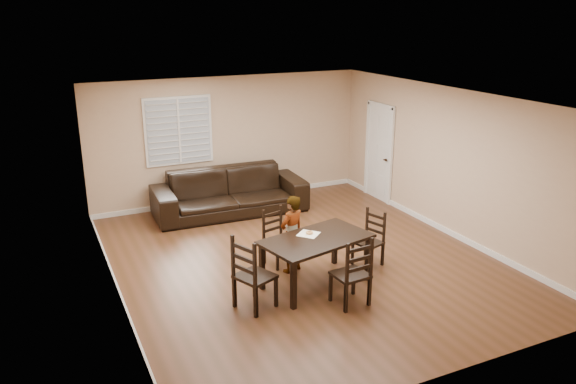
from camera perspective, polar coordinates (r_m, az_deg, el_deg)
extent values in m
plane|color=#56311D|center=(9.49, 1.42, -6.89)|extent=(7.00, 7.00, 0.00)
cube|color=tan|center=(12.13, -5.97, 5.31)|extent=(6.00, 0.04, 2.70)
cube|color=tan|center=(6.29, 16.06, -7.58)|extent=(6.00, 0.04, 2.70)
cube|color=tan|center=(8.18, -17.66, -1.74)|extent=(0.04, 7.00, 2.70)
cube|color=tan|center=(10.65, 16.09, 2.91)|extent=(0.04, 7.00, 2.70)
cube|color=white|center=(8.71, 1.56, 9.45)|extent=(6.00, 7.00, 0.04)
cube|color=white|center=(11.72, -11.04, 6.12)|extent=(1.40, 0.08, 1.40)
cube|color=white|center=(12.39, 9.23, 3.89)|extent=(0.06, 0.94, 2.05)
cylinder|color=#332114|center=(12.15, 9.89, 3.21)|extent=(0.06, 0.06, 0.02)
cube|color=white|center=(12.47, -5.76, -0.55)|extent=(6.00, 0.03, 0.10)
cube|color=white|center=(8.69, -16.75, -9.83)|extent=(0.03, 7.00, 0.10)
cube|color=white|center=(11.03, 15.45, -3.63)|extent=(0.03, 7.00, 0.10)
cube|color=black|center=(8.40, 2.89, -4.82)|extent=(1.79, 1.25, 0.05)
cube|color=black|center=(7.87, 0.57, -9.49)|extent=(0.08, 0.08, 0.72)
cube|color=black|center=(8.77, 8.13, -6.68)|extent=(0.08, 0.08, 0.72)
cube|color=black|center=(8.41, -2.66, -7.62)|extent=(0.08, 0.08, 0.72)
cube|color=black|center=(9.26, 4.77, -5.19)|extent=(0.08, 0.08, 0.72)
cube|color=black|center=(9.18, -0.88, -5.02)|extent=(0.51, 0.49, 0.04)
cube|color=black|center=(9.29, -1.59, -4.32)|extent=(0.42, 0.15, 0.94)
cube|color=black|center=(9.04, -1.08, -6.86)|extent=(0.05, 0.05, 0.38)
cube|color=black|center=(9.26, 0.67, -6.24)|extent=(0.05, 0.05, 0.38)
cube|color=black|center=(9.28, -2.42, -6.19)|extent=(0.05, 0.05, 0.38)
cube|color=black|center=(9.49, -0.68, -5.61)|extent=(0.05, 0.05, 0.38)
cube|color=black|center=(8.03, 6.35, -8.34)|extent=(0.50, 0.47, 0.04)
cube|color=black|center=(7.85, 7.21, -8.41)|extent=(0.47, 0.08, 1.04)
cube|color=black|center=(8.37, 6.68, -8.97)|extent=(0.04, 0.04, 0.42)
cube|color=black|center=(8.16, 4.35, -9.64)|extent=(0.04, 0.04, 0.42)
cube|color=black|center=(8.11, 8.25, -9.98)|extent=(0.04, 0.04, 0.42)
cube|color=black|center=(7.89, 5.88, -10.71)|extent=(0.04, 0.04, 0.42)
cube|color=black|center=(7.89, -3.37, -8.55)|extent=(0.61, 0.63, 0.04)
cube|color=black|center=(7.73, -4.49, -8.55)|extent=(0.23, 0.47, 1.09)
cube|color=black|center=(7.99, -1.23, -10.13)|extent=(0.06, 0.06, 0.45)
cube|color=black|center=(8.26, -3.41, -9.18)|extent=(0.06, 0.06, 0.45)
cube|color=black|center=(7.75, -3.26, -11.14)|extent=(0.06, 0.06, 0.45)
cube|color=black|center=(8.02, -5.44, -10.11)|extent=(0.06, 0.06, 0.45)
cube|color=black|center=(9.25, 8.13, -5.10)|extent=(0.49, 0.51, 0.04)
cube|color=black|center=(9.35, 8.82, -4.44)|extent=(0.16, 0.40, 0.92)
cube|color=black|center=(9.32, 6.57, -6.24)|extent=(0.05, 0.05, 0.38)
cube|color=black|center=(9.11, 8.29, -6.89)|extent=(0.05, 0.05, 0.38)
cube|color=black|center=(9.55, 7.87, -5.67)|extent=(0.05, 0.05, 0.38)
cube|color=black|center=(9.35, 9.57, -6.28)|extent=(0.05, 0.05, 0.38)
imported|color=gray|center=(8.86, 0.39, -4.29)|extent=(0.54, 0.45, 1.27)
cube|color=white|center=(8.52, 2.09, -4.29)|extent=(0.41, 0.41, 0.00)
torus|color=#CE8B4A|center=(8.52, 2.19, -4.14)|extent=(0.11, 0.11, 0.04)
torus|color=silver|center=(8.52, 2.20, -4.06)|extent=(0.10, 0.10, 0.02)
imported|color=black|center=(11.54, -5.94, 0.01)|extent=(3.13, 1.33, 0.90)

